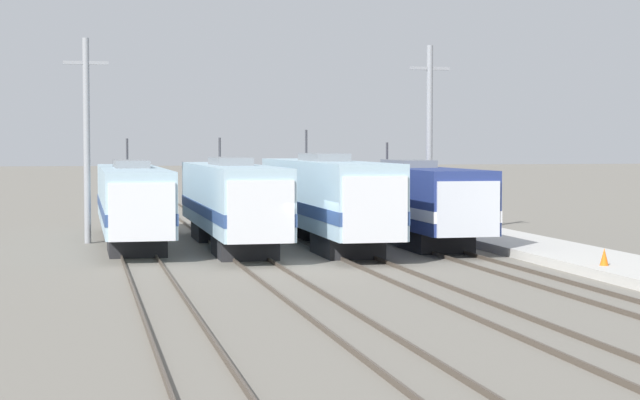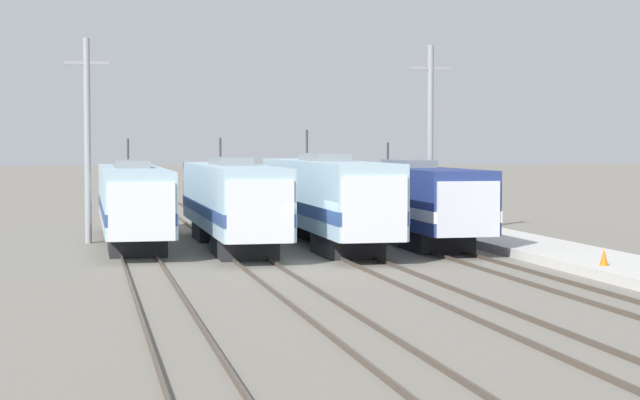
% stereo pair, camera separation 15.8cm
% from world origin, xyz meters
% --- Properties ---
extents(ground_plane, '(400.00, 400.00, 0.00)m').
position_xyz_m(ground_plane, '(0.00, 0.00, 0.00)').
color(ground_plane, slate).
extents(rail_pair_far_left, '(1.51, 120.00, 0.15)m').
position_xyz_m(rail_pair_far_left, '(-6.59, 0.00, 0.07)').
color(rail_pair_far_left, '#4C4238').
rests_on(rail_pair_far_left, ground_plane).
extents(rail_pair_center_left, '(1.51, 120.00, 0.15)m').
position_xyz_m(rail_pair_center_left, '(-2.20, 0.00, 0.07)').
color(rail_pair_center_left, '#4C4238').
rests_on(rail_pair_center_left, ground_plane).
extents(rail_pair_center_right, '(1.51, 120.00, 0.15)m').
position_xyz_m(rail_pair_center_right, '(2.20, 0.00, 0.07)').
color(rail_pair_center_right, '#4C4238').
rests_on(rail_pair_center_right, ground_plane).
extents(rail_pair_far_right, '(1.51, 120.00, 0.15)m').
position_xyz_m(rail_pair_far_right, '(6.59, 0.00, 0.07)').
color(rail_pair_far_right, '#4C4238').
rests_on(rail_pair_far_right, ground_plane).
extents(locomotive_far_left, '(2.88, 18.45, 5.07)m').
position_xyz_m(locomotive_far_left, '(-6.59, 9.89, 2.08)').
color(locomotive_far_left, '#232326').
rests_on(locomotive_far_left, ground_plane).
extents(locomotive_center_left, '(2.87, 17.24, 5.10)m').
position_xyz_m(locomotive_center_left, '(-2.20, 7.16, 2.15)').
color(locomotive_center_left, '#232326').
rests_on(locomotive_center_left, ground_plane).
extents(locomotive_center_right, '(2.86, 18.08, 5.50)m').
position_xyz_m(locomotive_center_right, '(2.20, 6.98, 2.23)').
color(locomotive_center_right, '#232326').
rests_on(locomotive_center_right, ground_plane).
extents(locomotive_far_right, '(2.98, 16.67, 4.86)m').
position_xyz_m(locomotive_far_right, '(6.59, 7.97, 2.07)').
color(locomotive_far_right, black).
rests_on(locomotive_far_right, ground_plane).
extents(catenary_tower_left, '(2.13, 0.32, 9.84)m').
position_xyz_m(catenary_tower_left, '(-8.62, 11.28, 5.11)').
color(catenary_tower_left, gray).
rests_on(catenary_tower_left, ground_plane).
extents(catenary_tower_right, '(2.13, 0.32, 9.84)m').
position_xyz_m(catenary_tower_right, '(8.63, 11.28, 5.11)').
color(catenary_tower_right, gray).
rests_on(catenary_tower_right, ground_plane).
extents(platform, '(4.00, 120.00, 0.37)m').
position_xyz_m(platform, '(10.73, 0.00, 0.18)').
color(platform, beige).
rests_on(platform, ground_plane).
extents(traffic_cone, '(0.32, 0.32, 0.63)m').
position_xyz_m(traffic_cone, '(9.59, -5.83, 0.69)').
color(traffic_cone, orange).
rests_on(traffic_cone, platform).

